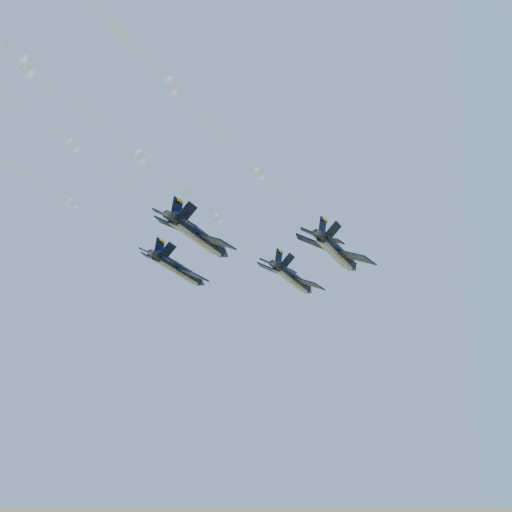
% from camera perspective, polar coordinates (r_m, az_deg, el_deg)
% --- Properties ---
extents(jet_lead, '(10.26, 14.99, 5.01)m').
position_cam_1_polar(jet_lead, '(115.68, 2.72, -1.62)').
color(jet_lead, black).
extents(jet_left, '(10.26, 14.99, 5.01)m').
position_cam_1_polar(jet_left, '(110.11, -5.63, -0.96)').
color(jet_left, black).
extents(jet_right, '(10.26, 14.99, 5.01)m').
position_cam_1_polar(jet_right, '(100.29, 5.95, 0.30)').
color(jet_right, black).
extents(jet_slot, '(10.26, 14.99, 5.01)m').
position_cam_1_polar(jet_slot, '(92.42, -4.14, 1.45)').
color(jet_slot, black).
extents(smoke_trail_lead, '(21.68, 68.38, 2.43)m').
position_cam_1_polar(smoke_trail_lead, '(72.25, -14.24, 6.19)').
color(smoke_trail_lead, white).
extents(smoke_trail_right, '(21.68, 68.38, 2.43)m').
position_cam_1_polar(smoke_trail_right, '(56.55, -13.33, 11.82)').
color(smoke_trail_right, white).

